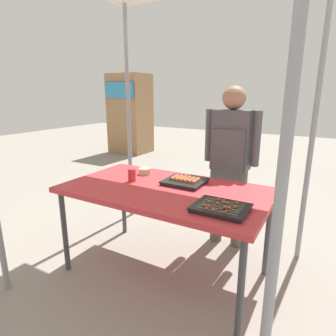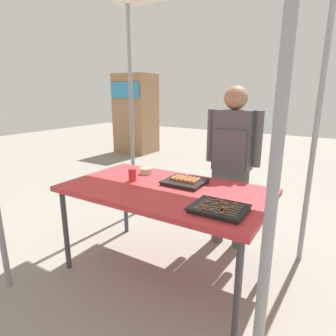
{
  "view_description": "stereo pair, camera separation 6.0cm",
  "coord_description": "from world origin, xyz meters",
  "px_view_note": "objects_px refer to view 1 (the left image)",
  "views": [
    {
      "loc": [
        1.08,
        -1.83,
        1.48
      ],
      "look_at": [
        0.0,
        0.05,
        0.9
      ],
      "focal_mm": 30.41,
      "sensor_mm": 36.0,
      "label": 1
    },
    {
      "loc": [
        1.13,
        -1.8,
        1.48
      ],
      "look_at": [
        0.0,
        0.05,
        0.9
      ],
      "focal_mm": 30.41,
      "sensor_mm": 36.0,
      "label": 2
    }
  ],
  "objects_px": {
    "condiment_bowl": "(145,171)",
    "drink_cup_near_edge": "(132,175)",
    "tray_grilled_sausages": "(185,181)",
    "vendor_woman": "(231,156)",
    "neighbor_stall_left": "(130,114)",
    "stall_table": "(165,194)",
    "tray_meat_skewers": "(221,208)"
  },
  "relations": [
    {
      "from": "stall_table",
      "to": "vendor_woman",
      "type": "height_order",
      "value": "vendor_woman"
    },
    {
      "from": "stall_table",
      "to": "drink_cup_near_edge",
      "type": "distance_m",
      "value": 0.35
    },
    {
      "from": "tray_meat_skewers",
      "to": "vendor_woman",
      "type": "bearing_deg",
      "value": 104.64
    },
    {
      "from": "tray_grilled_sausages",
      "to": "condiment_bowl",
      "type": "relative_size",
      "value": 2.88
    },
    {
      "from": "tray_grilled_sausages",
      "to": "condiment_bowl",
      "type": "xyz_separation_m",
      "value": [
        -0.44,
        0.07,
        0.01
      ]
    },
    {
      "from": "tray_meat_skewers",
      "to": "tray_grilled_sausages",
      "type": "bearing_deg",
      "value": 139.68
    },
    {
      "from": "tray_grilled_sausages",
      "to": "stall_table",
      "type": "bearing_deg",
      "value": -117.01
    },
    {
      "from": "neighbor_stall_left",
      "to": "vendor_woman",
      "type": "bearing_deg",
      "value": -41.67
    },
    {
      "from": "tray_grilled_sausages",
      "to": "drink_cup_near_edge",
      "type": "xyz_separation_m",
      "value": [
        -0.42,
        -0.16,
        0.03
      ]
    },
    {
      "from": "tray_meat_skewers",
      "to": "neighbor_stall_left",
      "type": "bearing_deg",
      "value": 132.91
    },
    {
      "from": "vendor_woman",
      "to": "neighbor_stall_left",
      "type": "relative_size",
      "value": 0.8
    },
    {
      "from": "condiment_bowl",
      "to": "drink_cup_near_edge",
      "type": "relative_size",
      "value": 1.05
    },
    {
      "from": "tray_meat_skewers",
      "to": "vendor_woman",
      "type": "relative_size",
      "value": 0.22
    },
    {
      "from": "tray_grilled_sausages",
      "to": "vendor_woman",
      "type": "height_order",
      "value": "vendor_woman"
    },
    {
      "from": "stall_table",
      "to": "condiment_bowl",
      "type": "height_order",
      "value": "condiment_bowl"
    },
    {
      "from": "condiment_bowl",
      "to": "stall_table",
      "type": "bearing_deg",
      "value": -34.45
    },
    {
      "from": "stall_table",
      "to": "vendor_woman",
      "type": "bearing_deg",
      "value": 68.1
    },
    {
      "from": "condiment_bowl",
      "to": "vendor_woman",
      "type": "height_order",
      "value": "vendor_woman"
    },
    {
      "from": "tray_grilled_sausages",
      "to": "condiment_bowl",
      "type": "height_order",
      "value": "condiment_bowl"
    },
    {
      "from": "tray_meat_skewers",
      "to": "neighbor_stall_left",
      "type": "relative_size",
      "value": 0.18
    },
    {
      "from": "tray_meat_skewers",
      "to": "condiment_bowl",
      "type": "height_order",
      "value": "condiment_bowl"
    },
    {
      "from": "tray_grilled_sausages",
      "to": "vendor_woman",
      "type": "relative_size",
      "value": 0.21
    },
    {
      "from": "stall_table",
      "to": "vendor_woman",
      "type": "distance_m",
      "value": 0.81
    },
    {
      "from": "drink_cup_near_edge",
      "to": "stall_table",
      "type": "bearing_deg",
      "value": -1.98
    },
    {
      "from": "vendor_woman",
      "to": "tray_meat_skewers",
      "type": "bearing_deg",
      "value": 104.64
    },
    {
      "from": "condiment_bowl",
      "to": "drink_cup_near_edge",
      "type": "bearing_deg",
      "value": -83.04
    },
    {
      "from": "tray_grilled_sausages",
      "to": "tray_meat_skewers",
      "type": "xyz_separation_m",
      "value": [
        0.45,
        -0.38,
        -0.0
      ]
    },
    {
      "from": "vendor_woman",
      "to": "neighbor_stall_left",
      "type": "height_order",
      "value": "neighbor_stall_left"
    },
    {
      "from": "tray_meat_skewers",
      "to": "condiment_bowl",
      "type": "relative_size",
      "value": 3.07
    },
    {
      "from": "tray_grilled_sausages",
      "to": "neighbor_stall_left",
      "type": "distance_m",
      "value": 5.07
    },
    {
      "from": "tray_grilled_sausages",
      "to": "drink_cup_near_edge",
      "type": "height_order",
      "value": "drink_cup_near_edge"
    },
    {
      "from": "neighbor_stall_left",
      "to": "drink_cup_near_edge",
      "type": "bearing_deg",
      "value": -52.73
    }
  ]
}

